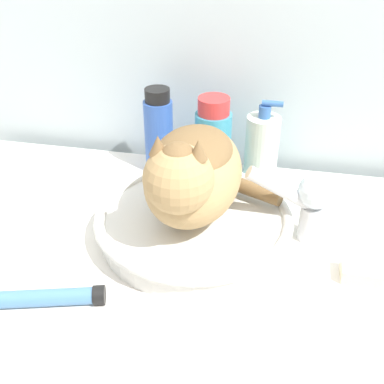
% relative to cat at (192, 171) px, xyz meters
% --- Properties ---
extents(wall_back, '(8.00, 0.05, 2.40)m').
position_rel_cat_xyz_m(wall_back, '(-0.02, 0.36, 0.17)').
color(wall_back, silver).
rests_on(wall_back, ground_plane).
extents(vanity_counter, '(1.09, 0.57, 0.88)m').
position_rel_cat_xyz_m(vanity_counter, '(-0.02, 0.01, -0.59)').
color(vanity_counter, white).
rests_on(vanity_counter, ground_plane).
extents(sink_basin, '(0.36, 0.36, 0.05)m').
position_rel_cat_xyz_m(sink_basin, '(-0.00, 0.01, -0.12)').
color(sink_basin, silver).
rests_on(sink_basin, vanity_counter).
extents(cat, '(0.24, 0.28, 0.19)m').
position_rel_cat_xyz_m(cat, '(0.00, 0.00, 0.00)').
color(cat, tan).
rests_on(cat, sink_basin).
extents(faucet, '(0.16, 0.06, 0.15)m').
position_rel_cat_xyz_m(faucet, '(0.20, 0.05, -0.06)').
color(faucet, silver).
rests_on(faucet, vanity_counter).
extents(mouthwash_bottle, '(0.08, 0.08, 0.18)m').
position_rel_cat_xyz_m(mouthwash_bottle, '(-0.00, 0.24, -0.06)').
color(mouthwash_bottle, teal).
rests_on(mouthwash_bottle, vanity_counter).
extents(shampoo_bottle_tall, '(0.06, 0.06, 0.19)m').
position_rel_cat_xyz_m(shampoo_bottle_tall, '(-0.12, 0.24, -0.05)').
color(shampoo_bottle_tall, '#335BB7').
rests_on(shampoo_bottle_tall, vanity_counter).
extents(soap_pump_bottle, '(0.07, 0.07, 0.18)m').
position_rel_cat_xyz_m(soap_pump_bottle, '(0.10, 0.24, -0.07)').
color(soap_pump_bottle, silver).
rests_on(soap_pump_bottle, vanity_counter).
extents(cream_tube, '(0.17, 0.07, 0.03)m').
position_rel_cat_xyz_m(cream_tube, '(-0.18, -0.20, -0.13)').
color(cream_tube, '#4C7FB2').
rests_on(cream_tube, vanity_counter).
extents(soap_bar, '(0.06, 0.04, 0.02)m').
position_rel_cat_xyz_m(soap_bar, '(0.29, -0.04, -0.13)').
color(soap_bar, beige).
rests_on(soap_bar, vanity_counter).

